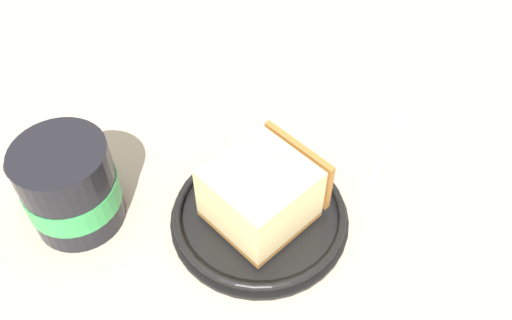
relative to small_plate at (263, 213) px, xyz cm
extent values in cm
cube|color=tan|center=(11.25, 0.35, -2.64)|extent=(144.04, 144.04, 3.75)
cylinder|color=black|center=(0.00, 0.00, -0.35)|extent=(17.03, 17.03, 0.83)
torus|color=black|center=(0.00, 0.00, 0.43)|extent=(16.39, 16.39, 0.72)
cube|color=#9E662D|center=(0.00, 0.00, 0.37)|extent=(10.05, 10.14, 0.60)
cube|color=#DBC184|center=(0.00, 0.00, 3.48)|extent=(10.05, 10.14, 5.63)
cube|color=#9E662D|center=(1.09, -4.36, 3.48)|extent=(8.16, 2.59, 5.63)
cylinder|color=black|center=(8.97, 15.00, 3.82)|extent=(8.46, 8.46, 9.17)
cylinder|color=green|center=(8.97, 15.00, 3.15)|extent=(8.63, 8.63, 2.75)
cylinder|color=brown|center=(8.97, 15.00, 6.36)|extent=(7.45, 7.45, 0.40)
torus|color=black|center=(11.99, 17.96, 3.82)|extent=(4.11, 4.05, 4.90)
ellipsoid|color=silver|center=(4.50, -20.51, -0.36)|extent=(3.34, 3.61, 0.80)
cylinder|color=silver|center=(0.75, -14.96, -0.51)|extent=(6.24, 8.90, 0.50)
camera|label=1|loc=(-26.05, 15.69, 42.55)|focal=38.35mm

